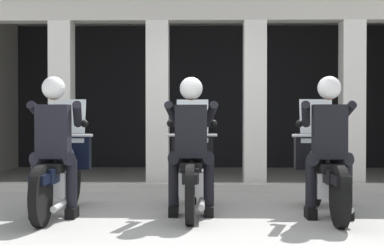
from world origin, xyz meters
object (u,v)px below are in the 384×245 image
at_px(police_officer_left, 54,134).
at_px(police_officer_right, 329,134).
at_px(motorcycle_center, 192,170).
at_px(police_officer_center, 191,134).
at_px(motorcycle_left, 61,171).
at_px(motorcycle_right, 324,171).

xyz_separation_m(police_officer_left, police_officer_right, (3.07, 0.02, 0.00)).
height_order(motorcycle_center, police_officer_center, police_officer_center).
relative_size(motorcycle_center, police_officer_center, 1.29).
xyz_separation_m(motorcycle_left, police_officer_left, (-0.00, -0.28, 0.44)).
bearing_deg(motorcycle_right, police_officer_right, -87.57).
bearing_deg(motorcycle_left, motorcycle_right, -6.38).
height_order(motorcycle_left, police_officer_right, police_officer_right).
bearing_deg(police_officer_right, police_officer_left, -177.02).
distance_m(police_officer_left, police_officer_right, 3.07).
xyz_separation_m(motorcycle_center, police_officer_center, (-0.00, -0.28, 0.44)).
xyz_separation_m(motorcycle_center, police_officer_right, (1.53, -0.41, 0.44)).
xyz_separation_m(police_officer_center, police_officer_right, (1.53, -0.12, 0.00)).
bearing_deg(police_officer_left, police_officer_center, -1.50).
distance_m(motorcycle_center, police_officer_right, 1.64).
distance_m(police_officer_center, police_officer_right, 1.54).
bearing_deg(motorcycle_left, police_officer_right, -11.66).
distance_m(motorcycle_center, police_officer_center, 0.52).
bearing_deg(motorcycle_right, motorcycle_left, -177.02).
height_order(motorcycle_left, police_officer_left, police_officer_left).
relative_size(motorcycle_left, police_officer_center, 1.29).
bearing_deg(motorcycle_left, police_officer_left, -96.92).
bearing_deg(police_officer_left, police_officer_right, -6.38).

